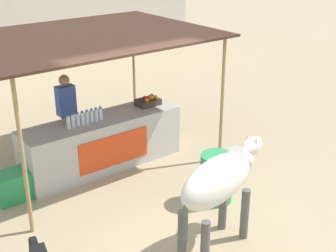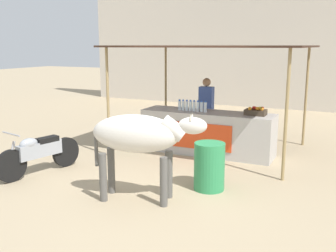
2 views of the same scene
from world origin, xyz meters
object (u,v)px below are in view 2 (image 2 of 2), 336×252
object	(u,v)px
stall_counter	(207,133)
motorcycle_parked	(39,152)
vendor_behind_counter	(206,111)
cow	(140,137)
cooler_box	(138,136)
fruit_crate	(256,112)
water_barrel	(209,166)

from	to	relation	value
stall_counter	motorcycle_parked	xyz separation A→B (m)	(-2.38, -2.78, -0.05)
vendor_behind_counter	cow	xyz separation A→B (m)	(0.30, -3.81, 0.18)
cooler_box	stall_counter	bearing A→B (deg)	3.19
fruit_crate	cow	bearing A→B (deg)	-109.25
water_barrel	cow	world-z (taller)	cow
stall_counter	vendor_behind_counter	size ratio (longest dim) A/B	1.82
water_barrel	vendor_behind_counter	bearing A→B (deg)	111.35
vendor_behind_counter	cooler_box	size ratio (longest dim) A/B	2.75
fruit_crate	motorcycle_parked	distance (m)	4.51
vendor_behind_counter	cow	world-z (taller)	vendor_behind_counter
cow	motorcycle_parked	size ratio (longest dim) A/B	1.04
vendor_behind_counter	cow	distance (m)	3.82
stall_counter	vendor_behind_counter	xyz separation A→B (m)	(-0.31, 0.75, 0.37)
cooler_box	cow	size ratio (longest dim) A/B	0.32
stall_counter	cow	bearing A→B (deg)	-90.13
cooler_box	cow	xyz separation A→B (m)	(1.74, -2.96, 0.79)
stall_counter	fruit_crate	bearing A→B (deg)	2.69
fruit_crate	water_barrel	size ratio (longest dim) A/B	0.54
fruit_crate	cow	xyz separation A→B (m)	(-1.08, -3.11, -0.00)
vendor_behind_counter	cooler_box	xyz separation A→B (m)	(-1.44, -0.85, -0.61)
cooler_box	water_barrel	size ratio (longest dim) A/B	0.73
cow	stall_counter	bearing A→B (deg)	89.87
stall_counter	cow	xyz separation A→B (m)	(-0.01, -3.06, 0.55)
stall_counter	vendor_behind_counter	world-z (taller)	vendor_behind_counter
water_barrel	motorcycle_parked	xyz separation A→B (m)	(-3.21, -0.63, 0.02)
cooler_box	water_barrel	world-z (taller)	water_barrel
stall_counter	fruit_crate	xyz separation A→B (m)	(1.08, 0.05, 0.55)
cow	motorcycle_parked	world-z (taller)	cow
motorcycle_parked	cooler_box	bearing A→B (deg)	76.63
stall_counter	water_barrel	size ratio (longest dim) A/B	3.67
fruit_crate	vendor_behind_counter	size ratio (longest dim) A/B	0.27
cooler_box	motorcycle_parked	world-z (taller)	motorcycle_parked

